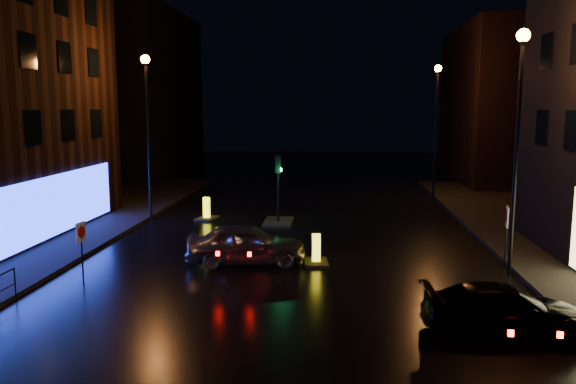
% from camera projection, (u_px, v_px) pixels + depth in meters
% --- Properties ---
extents(ground, '(120.00, 120.00, 0.00)m').
position_uv_depth(ground, '(268.00, 334.00, 14.48)').
color(ground, black).
rests_on(ground, ground).
extents(building_far_left, '(8.00, 16.00, 14.00)m').
position_uv_depth(building_far_left, '(136.00, 94.00, 49.29)').
color(building_far_left, black).
rests_on(building_far_left, ground).
extents(building_far_right, '(8.00, 14.00, 12.00)m').
position_uv_depth(building_far_right, '(508.00, 105.00, 43.80)').
color(building_far_right, black).
rests_on(building_far_right, ground).
extents(street_lamp_lfar, '(0.44, 0.44, 8.37)m').
position_uv_depth(street_lamp_lfar, '(147.00, 112.00, 28.11)').
color(street_lamp_lfar, black).
rests_on(street_lamp_lfar, ground).
extents(street_lamp_rnear, '(0.44, 0.44, 8.37)m').
position_uv_depth(street_lamp_rnear, '(519.00, 114.00, 18.88)').
color(street_lamp_rnear, black).
rests_on(street_lamp_rnear, ground).
extents(street_lamp_rfar, '(0.44, 0.44, 8.37)m').
position_uv_depth(street_lamp_rfar, '(436.00, 111.00, 34.64)').
color(street_lamp_rfar, black).
rests_on(street_lamp_rfar, ground).
extents(traffic_signal, '(1.40, 2.40, 3.45)m').
position_uv_depth(traffic_signal, '(278.00, 213.00, 28.29)').
color(traffic_signal, black).
rests_on(traffic_signal, ground).
extents(silver_hatchback, '(4.56, 2.17, 1.50)m').
position_uv_depth(silver_hatchback, '(247.00, 244.00, 20.93)').
color(silver_hatchback, '#A0A3A8').
rests_on(silver_hatchback, ground).
extents(dark_sedan, '(4.31, 1.91, 1.23)m').
position_uv_depth(dark_sedan, '(505.00, 309.00, 14.57)').
color(dark_sedan, black).
rests_on(dark_sedan, ground).
extents(bollard_near, '(1.02, 1.40, 1.15)m').
position_uv_depth(bollard_near, '(316.00, 257.00, 20.95)').
color(bollard_near, black).
rests_on(bollard_near, ground).
extents(bollard_far, '(1.14, 1.49, 1.17)m').
position_uv_depth(bollard_far, '(207.00, 215.00, 29.23)').
color(bollard_far, black).
rests_on(bollard_far, ground).
extents(road_sign_left, '(0.13, 0.49, 2.03)m').
position_uv_depth(road_sign_left, '(81.00, 237.00, 18.64)').
color(road_sign_left, black).
rests_on(road_sign_left, ground).
extents(road_sign_right, '(0.14, 0.54, 2.23)m').
position_uv_depth(road_sign_right, '(507.00, 222.00, 20.35)').
color(road_sign_right, black).
rests_on(road_sign_right, ground).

